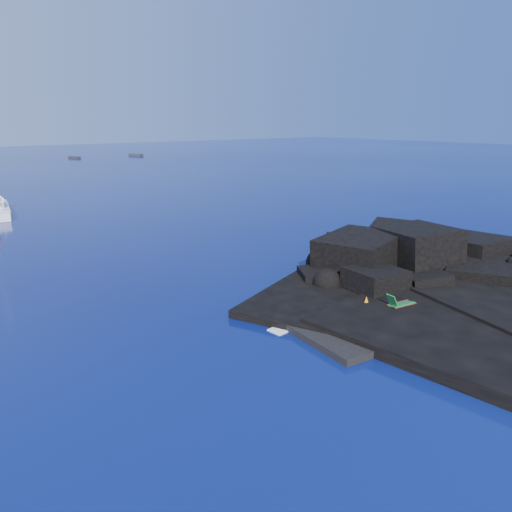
{
  "coord_description": "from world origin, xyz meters",
  "views": [
    {
      "loc": [
        -15.14,
        -15.02,
        10.42
      ],
      "look_at": [
        3.6,
        9.02,
        2.0
      ],
      "focal_mm": 35.0,
      "sensor_mm": 36.0,
      "label": 1
    }
  ],
  "objects": [
    {
      "name": "deck_chair",
      "position": [
        6.7,
        0.12,
        0.92
      ],
      "size": [
        1.74,
        0.94,
        1.14
      ],
      "primitive_type": null,
      "rotation": [
        0.0,
        0.0,
        -0.14
      ],
      "color": "#16642D",
      "rests_on": "beach"
    },
    {
      "name": "beach",
      "position": [
        4.5,
        0.5,
        0.0
      ],
      "size": [
        9.08,
        6.86,
        0.7
      ],
      "primitive_type": "cube",
      "rotation": [
        0.0,
        0.0,
        -0.1
      ],
      "color": "black",
      "rests_on": "ground"
    },
    {
      "name": "marker_cone",
      "position": [
        5.56,
        1.63,
        0.66
      ],
      "size": [
        0.5,
        0.5,
        0.62
      ],
      "primitive_type": "cone",
      "rotation": [
        0.0,
        0.0,
        0.27
      ],
      "color": "orange",
      "rests_on": "beach"
    },
    {
      "name": "headland",
      "position": [
        13.0,
        3.0,
        0.0
      ],
      "size": [
        24.0,
        24.0,
        3.6
      ],
      "primitive_type": null,
      "color": "black",
      "rests_on": "ground"
    },
    {
      "name": "surf_foam",
      "position": [
        5.0,
        5.0,
        0.0
      ],
      "size": [
        10.0,
        8.0,
        0.06
      ],
      "primitive_type": null,
      "color": "white",
      "rests_on": "ground"
    },
    {
      "name": "sunbather",
      "position": [
        3.4,
        -0.92,
        0.5
      ],
      "size": [
        1.55,
        1.12,
        0.21
      ],
      "primitive_type": null,
      "rotation": [
        0.0,
        0.0,
        0.53
      ],
      "color": "tan",
      "rests_on": "towel"
    },
    {
      "name": "distant_boat_b",
      "position": [
        47.69,
        122.18,
        0.0
      ],
      "size": [
        2.86,
        4.81,
        0.61
      ],
      "primitive_type": "cube",
      "rotation": [
        0.0,
        0.0,
        0.33
      ],
      "color": "#29292E",
      "rests_on": "ground"
    },
    {
      "name": "distant_boat_a",
      "position": [
        30.55,
        123.91,
        0.0
      ],
      "size": [
        2.34,
        4.2,
        0.53
      ],
      "primitive_type": "cube",
      "rotation": [
        0.0,
        0.0,
        0.29
      ],
      "color": "#27272C",
      "rests_on": "ground"
    },
    {
      "name": "ground",
      "position": [
        0.0,
        0.0,
        0.0
      ],
      "size": [
        400.0,
        400.0,
        0.0
      ],
      "primitive_type": "plane",
      "color": "#04073B",
      "rests_on": "ground"
    },
    {
      "name": "towel",
      "position": [
        3.4,
        -0.92,
        0.37
      ],
      "size": [
        1.98,
        1.63,
        0.05
      ],
      "primitive_type": "cube",
      "rotation": [
        0.0,
        0.0,
        0.53
      ],
      "color": "white",
      "rests_on": "beach"
    }
  ]
}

